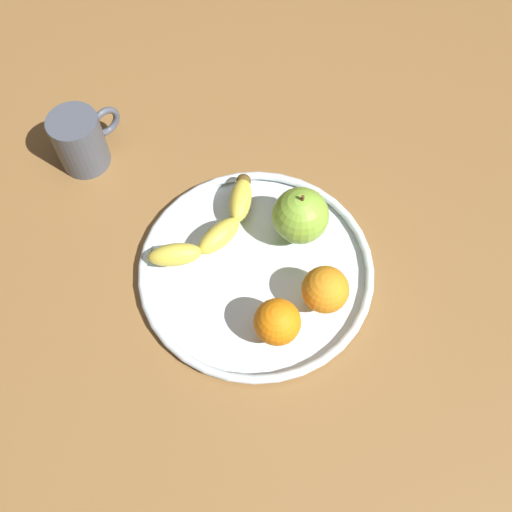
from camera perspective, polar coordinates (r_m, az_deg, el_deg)
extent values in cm
cube|color=olive|center=(84.61, 0.00, -2.18)|extent=(167.61, 167.61, 4.00)
cylinder|color=silver|center=(82.55, 0.00, -1.48)|extent=(31.15, 31.15, 0.60)
torus|color=silver|center=(81.75, 0.00, -1.19)|extent=(32.45, 32.45, 1.20)
ellipsoid|color=#DECA44|center=(81.04, -7.76, 0.13)|extent=(7.72, 6.74, 3.10)
ellipsoid|color=#DECA44|center=(81.91, -3.56, 1.95)|extent=(7.36, 3.33, 3.10)
ellipsoid|color=#DECA44|center=(84.90, -1.50, 5.40)|extent=(7.60, 6.99, 3.10)
ellipsoid|color=brown|center=(86.73, -1.20, 7.19)|extent=(2.92, 2.95, 2.17)
sphere|color=#87BA38|center=(80.76, 4.51, 3.68)|extent=(7.75, 7.75, 7.75)
cylinder|color=#593819|center=(77.34, 4.72, 5.27)|extent=(0.44, 0.44, 1.20)
sphere|color=orange|center=(76.79, 6.64, -3.21)|extent=(6.17, 6.17, 6.17)
sphere|color=orange|center=(74.65, 2.04, -6.32)|extent=(6.01, 6.01, 6.01)
cylinder|color=#4C525F|center=(93.25, -16.54, 10.46)|extent=(7.42, 7.42, 9.12)
torus|color=#4C525F|center=(94.09, -14.20, 12.35)|extent=(5.01, 1.00, 5.01)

